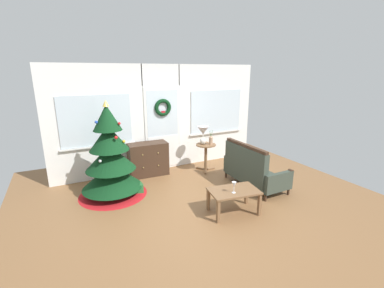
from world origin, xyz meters
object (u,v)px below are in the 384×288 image
object	(u,v)px
side_table	(206,152)
coffee_table	(234,193)
christmas_tree	(111,162)
table_lamp	(203,133)
gift_box	(138,188)
wine_glass	(234,185)
flower_vase	(211,140)
settee_sofa	(252,170)
dresser_cabinet	(148,159)

from	to	relation	value
side_table	coffee_table	distance (m)	2.05
christmas_tree	table_lamp	world-z (taller)	christmas_tree
gift_box	wine_glass	bearing A→B (deg)	-52.69
side_table	flower_vase	xyz separation A→B (m)	(0.10, -0.06, 0.31)
coffee_table	gift_box	size ratio (longest dim) A/B	4.70
flower_vase	wine_glass	distance (m)	2.13
christmas_tree	table_lamp	xyz separation A→B (m)	(2.24, 0.35, 0.28)
wine_glass	settee_sofa	bearing A→B (deg)	37.87
dresser_cabinet	gift_box	xyz separation A→B (m)	(-0.50, -0.84, -0.29)
flower_vase	gift_box	world-z (taller)	flower_vase
coffee_table	christmas_tree	bearing A→B (deg)	136.30
flower_vase	gift_box	bearing A→B (deg)	-168.29
settee_sofa	wine_glass	world-z (taller)	settee_sofa
wine_glass	gift_box	distance (m)	2.05
side_table	coffee_table	world-z (taller)	side_table
flower_vase	wine_glass	size ratio (longest dim) A/B	1.79
dresser_cabinet	flower_vase	distance (m)	1.56
table_lamp	wine_glass	distance (m)	2.20
settee_sofa	table_lamp	size ratio (longest dim) A/B	3.28
side_table	gift_box	size ratio (longest dim) A/B	3.50
flower_vase	coffee_table	world-z (taller)	flower_vase
table_lamp	gift_box	distance (m)	2.04
christmas_tree	side_table	xyz separation A→B (m)	(2.30, 0.31, -0.20)
settee_sofa	wine_glass	size ratio (longest dim) A/B	7.41
side_table	table_lamp	bearing A→B (deg)	146.31
coffee_table	side_table	bearing A→B (deg)	73.99
side_table	gift_box	xyz separation A→B (m)	(-1.84, -0.46, -0.38)
christmas_tree	dresser_cabinet	size ratio (longest dim) A/B	2.06
dresser_cabinet	side_table	bearing A→B (deg)	-15.71
christmas_tree	side_table	world-z (taller)	christmas_tree
christmas_tree	gift_box	world-z (taller)	christmas_tree
christmas_tree	wine_glass	size ratio (longest dim) A/B	9.66
settee_sofa	table_lamp	bearing A→B (deg)	110.19
settee_sofa	wine_glass	bearing A→B (deg)	-142.13
wine_glass	gift_box	xyz separation A→B (m)	(-1.21, 1.59, -0.47)
settee_sofa	christmas_tree	bearing A→B (deg)	161.03
settee_sofa	gift_box	distance (m)	2.40
wine_glass	flower_vase	bearing A→B (deg)	69.90
wine_glass	gift_box	world-z (taller)	wine_glass
dresser_cabinet	coffee_table	size ratio (longest dim) A/B	1.01
settee_sofa	coffee_table	bearing A→B (deg)	-143.34
gift_box	flower_vase	bearing A→B (deg)	11.71
dresser_cabinet	wine_glass	world-z (taller)	dresser_cabinet
christmas_tree	settee_sofa	size ratio (longest dim) A/B	1.30
table_lamp	side_table	bearing A→B (deg)	-33.69
table_lamp	coffee_table	distance (m)	2.16
side_table	gift_box	world-z (taller)	side_table
coffee_table	gift_box	world-z (taller)	coffee_table
dresser_cabinet	gift_box	bearing A→B (deg)	-120.76
christmas_tree	table_lamp	size ratio (longest dim) A/B	4.28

